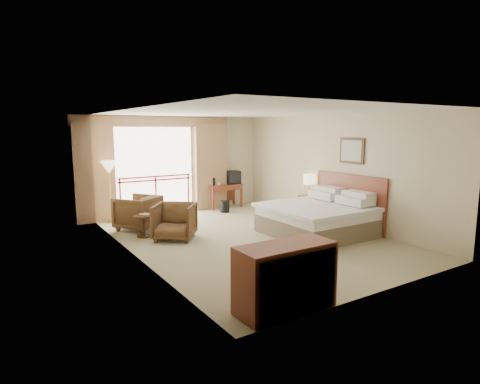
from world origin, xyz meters
TOP-DOWN VIEW (x-y plane):
  - floor at (0.00, 0.00)m, footprint 7.00×7.00m
  - ceiling at (0.00, 0.00)m, footprint 7.00×7.00m
  - wall_back at (0.00, 3.50)m, footprint 5.00×0.00m
  - wall_front at (0.00, -3.50)m, footprint 5.00×0.00m
  - wall_left at (-2.50, 0.00)m, footprint 0.00×7.00m
  - wall_right at (2.50, 0.00)m, footprint 0.00×7.00m
  - balcony_door at (-0.80, 3.48)m, footprint 2.40×0.00m
  - balcony_railing at (-0.80, 3.46)m, footprint 2.09×0.03m
  - curtain_left at (-2.45, 3.35)m, footprint 1.00×0.26m
  - curtain_right at (0.85, 3.35)m, footprint 1.00×0.26m
  - valance at (-0.80, 3.38)m, footprint 4.40×0.22m
  - hvac_vent at (1.30, 3.47)m, footprint 0.50×0.04m
  - bed at (1.50, -0.60)m, footprint 2.13×2.06m
  - headboard at (2.46, -0.60)m, footprint 0.06×2.10m
  - framed_art at (2.47, -0.60)m, footprint 0.04×0.72m
  - nightstand at (2.34, 0.62)m, footprint 0.44×0.52m
  - table_lamp at (2.34, 0.67)m, footprint 0.31×0.31m
  - phone at (2.29, 0.47)m, footprint 0.21×0.19m
  - desk at (1.26, 3.30)m, footprint 1.07×0.52m
  - tv at (1.56, 3.25)m, footprint 0.44×0.35m
  - coffee_maker at (0.91, 3.25)m, footprint 0.14×0.14m
  - cup at (1.06, 3.20)m, footprint 0.07×0.07m
  - wastebasket at (0.92, 2.61)m, footprint 0.32×0.32m
  - armchair_far at (-1.80, 2.00)m, footprint 1.22×1.23m
  - armchair_near at (-1.41, 0.75)m, footprint 1.18×1.18m
  - side_table at (-1.91, 1.29)m, footprint 0.44×0.44m
  - book at (-1.91, 1.29)m, footprint 0.27×0.28m
  - floor_lamp at (-2.15, 3.07)m, footprint 0.40×0.40m
  - dresser at (-1.56, -3.21)m, footprint 1.33×0.56m

SIDE VIEW (x-z plane):
  - floor at x=0.00m, z-range 0.00..0.00m
  - armchair_far at x=-1.80m, z-range -0.41..0.41m
  - armchair_near at x=-1.41m, z-range -0.39..0.39m
  - wastebasket at x=0.92m, z-range 0.00..0.33m
  - nightstand at x=2.34m, z-range 0.00..0.62m
  - side_table at x=-1.91m, z-range 0.09..0.57m
  - bed at x=1.50m, z-range -0.11..0.86m
  - dresser at x=-1.56m, z-range 0.00..0.89m
  - book at x=-1.91m, z-range 0.47..0.49m
  - desk at x=1.26m, z-range 0.19..0.89m
  - headboard at x=2.46m, z-range 0.00..1.30m
  - phone at x=2.29m, z-range 0.62..0.70m
  - cup at x=1.06m, z-range 0.69..0.79m
  - coffee_maker at x=0.91m, z-range 0.69..0.93m
  - balcony_railing at x=-0.80m, z-range 0.30..1.32m
  - tv at x=1.56m, z-range 0.69..1.09m
  - table_lamp at x=2.34m, z-range 0.77..1.32m
  - balcony_door at x=-0.80m, z-range 0.00..2.40m
  - curtain_left at x=-2.45m, z-range 0.00..2.50m
  - curtain_right at x=0.85m, z-range 0.00..2.50m
  - floor_lamp at x=-2.15m, z-range 0.57..2.13m
  - wall_left at x=-2.50m, z-range -2.15..4.85m
  - wall_right at x=2.50m, z-range -2.15..4.85m
  - wall_back at x=0.00m, z-range -1.15..3.85m
  - wall_front at x=0.00m, z-range -1.15..3.85m
  - framed_art at x=2.47m, z-range 1.55..2.15m
  - hvac_vent at x=1.30m, z-range 2.10..2.60m
  - valance at x=-0.80m, z-range 2.41..2.69m
  - ceiling at x=0.00m, z-range 2.70..2.70m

